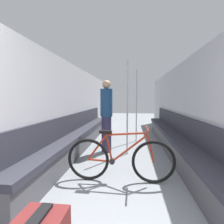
{
  "coord_description": "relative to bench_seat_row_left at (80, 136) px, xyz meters",
  "views": [
    {
      "loc": [
        0.18,
        -0.69,
        1.34
      ],
      "look_at": [
        -0.27,
        3.15,
        1.03
      ],
      "focal_mm": 28.0,
      "sensor_mm": 36.0,
      "label": 1
    }
  ],
  "objects": [
    {
      "name": "bench_seat_row_right",
      "position": [
        2.4,
        0.0,
        0.0
      ],
      "size": [
        0.4,
        5.92,
        0.94
      ],
      "color": "#4C4C51",
      "rests_on": "ground"
    },
    {
      "name": "wall_left",
      "position": [
        -0.23,
        -0.07,
        0.79
      ],
      "size": [
        0.1,
        10.62,
        2.23
      ],
      "primitive_type": "cube",
      "color": "#B2B2B7",
      "rests_on": "ground"
    },
    {
      "name": "grab_pole_far",
      "position": [
        1.26,
        -0.32,
        0.75
      ],
      "size": [
        0.08,
        0.08,
        2.21
      ],
      "color": "gray",
      "rests_on": "ground"
    },
    {
      "name": "grab_pole_near",
      "position": [
        1.51,
        0.97,
        0.75
      ],
      "size": [
        0.08,
        0.08,
        2.21
      ],
      "color": "gray",
      "rests_on": "ground"
    },
    {
      "name": "bench_seat_row_left",
      "position": [
        0.0,
        0.0,
        0.0
      ],
      "size": [
        0.4,
        5.92,
        0.94
      ],
      "color": "#4C4C51",
      "rests_on": "ground"
    },
    {
      "name": "bicycle",
      "position": [
        1.19,
        -1.75,
        0.04
      ],
      "size": [
        1.73,
        0.46,
        0.88
      ],
      "rotation": [
        0.0,
        0.0,
        -0.02
      ],
      "color": "black",
      "rests_on": "ground"
    },
    {
      "name": "passenger_standing",
      "position": [
        0.75,
        -0.2,
        0.6
      ],
      "size": [
        0.3,
        0.3,
        1.78
      ],
      "rotation": [
        0.0,
        0.0,
        -2.08
      ],
      "color": "#332D4C",
      "rests_on": "ground"
    },
    {
      "name": "wall_right",
      "position": [
        2.63,
        -0.07,
        0.79
      ],
      "size": [
        0.1,
        10.62,
        2.23
      ],
      "primitive_type": "cube",
      "color": "#B2B2B7",
      "rests_on": "ground"
    }
  ]
}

